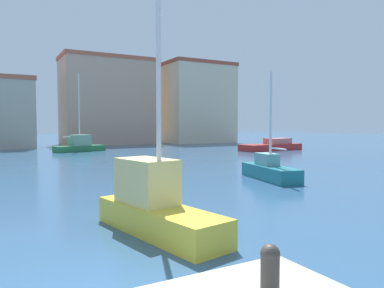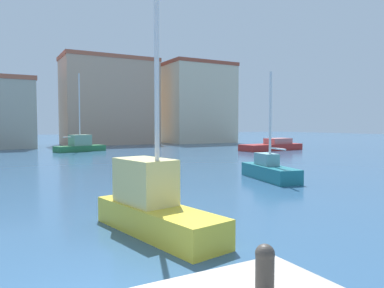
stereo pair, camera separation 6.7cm
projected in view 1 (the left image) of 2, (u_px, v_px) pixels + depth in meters
The scene contains 8 objects.
water at pixel (219, 158), 29.46m from camera, with size 160.00×160.00×0.00m, color #2D5175.
mooring_bollard at pixel (270, 267), 3.97m from camera, with size 0.22×0.22×0.55m.
sailboat_green_distant_east at pixel (80, 145), 37.04m from camera, with size 5.28×3.01×7.86m.
sailboat_yellow_outer_mooring at pixel (155, 204), 9.26m from camera, with size 1.96×4.36×6.46m.
sailboat_teal_behind_lamppost at pixel (270, 170), 18.19m from camera, with size 2.02×4.24×5.33m.
motorboat_red_distant_north at pixel (272, 146), 38.80m from camera, with size 7.31×2.77×1.26m.
harbor_office at pixel (109, 101), 50.48m from camera, with size 12.71×6.79×11.87m.
waterfront_apartments at pixel (198, 103), 54.94m from camera, with size 10.06×6.94×11.88m.
Camera 1 is at (-1.21, -4.57, 2.74)m, focal length 34.24 mm.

